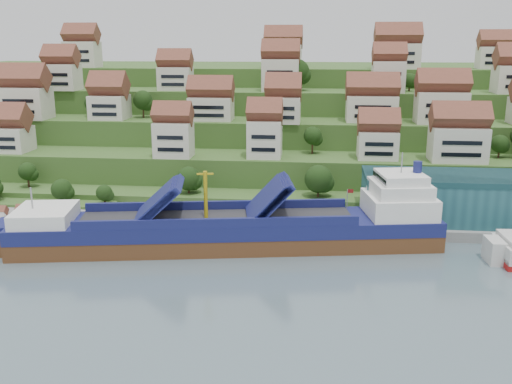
# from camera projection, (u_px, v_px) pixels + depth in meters

# --- Properties ---
(ground) EXTENTS (300.00, 300.00, 0.00)m
(ground) POSITION_uv_depth(u_px,v_px,m) (256.00, 250.00, 112.15)
(ground) COLOR slate
(ground) RESTS_ON ground
(quay) EXTENTS (180.00, 14.00, 2.20)m
(quay) POSITION_uv_depth(u_px,v_px,m) (354.00, 224.00, 124.31)
(quay) COLOR gray
(quay) RESTS_ON ground
(pebble_beach) EXTENTS (45.00, 20.00, 1.00)m
(pebble_beach) POSITION_uv_depth(u_px,v_px,m) (7.00, 220.00, 129.32)
(pebble_beach) COLOR gray
(pebble_beach) RESTS_ON ground
(hillside) EXTENTS (260.00, 128.00, 31.00)m
(hillside) POSITION_uv_depth(u_px,v_px,m) (285.00, 123.00, 209.00)
(hillside) COLOR #2D4C1E
(hillside) RESTS_ON ground
(hillside_village) EXTENTS (154.41, 63.57, 28.60)m
(hillside_village) POSITION_uv_depth(u_px,v_px,m) (298.00, 97.00, 163.14)
(hillside_village) COLOR beige
(hillside_village) RESTS_ON ground
(hillside_trees) EXTENTS (137.12, 62.00, 30.97)m
(hillside_trees) POSITION_uv_depth(u_px,v_px,m) (259.00, 126.00, 152.79)
(hillside_trees) COLOR #1C3913
(hillside_trees) RESTS_ON ground
(warehouse) EXTENTS (60.00, 15.00, 10.00)m
(warehouse) POSITION_uv_depth(u_px,v_px,m) (506.00, 199.00, 121.50)
(warehouse) COLOR #245963
(warehouse) RESTS_ON quay
(flagpole) EXTENTS (1.28, 0.16, 8.00)m
(flagpole) POSITION_uv_depth(u_px,v_px,m) (347.00, 205.00, 118.21)
(flagpole) COLOR gray
(flagpole) RESTS_ON quay
(cargo_ship) EXTENTS (84.38, 26.62, 18.56)m
(cargo_ship) POSITION_uv_depth(u_px,v_px,m) (240.00, 230.00, 112.98)
(cargo_ship) COLOR #58331A
(cargo_ship) RESTS_ON ground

